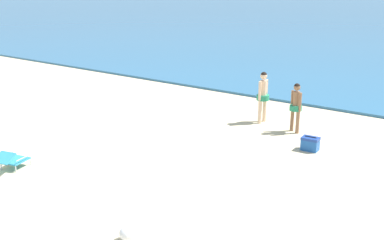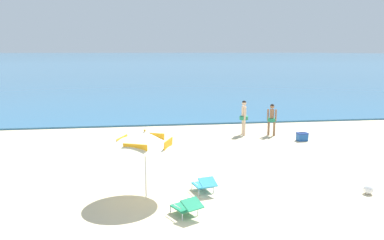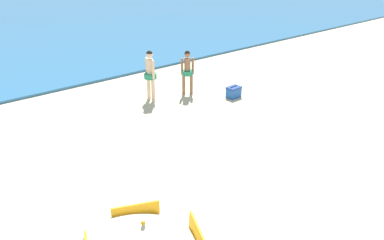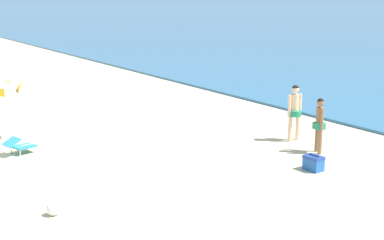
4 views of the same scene
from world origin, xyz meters
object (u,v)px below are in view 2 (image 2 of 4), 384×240
Objects in this scene: beach_umbrella_striped_main at (145,139)px; lounge_chair_under_umbrella at (204,184)px; lounge_chair_beside_umbrella at (187,206)px; beach_ball at (368,189)px; person_standing_near_shore at (272,117)px; cooler_box at (302,137)px; person_standing_beside at (244,115)px.

beach_umbrella_striped_main is 2.32m from lounge_chair_under_umbrella.
beach_umbrella_striped_main is at bearing 125.16° from lounge_chair_beside_umbrella.
lounge_chair_beside_umbrella is 3.52× the size of beach_ball.
lounge_chair_beside_umbrella is 5.69m from beach_ball.
lounge_chair_under_umbrella reaches higher than beach_ball.
person_standing_near_shore reaches higher than cooler_box.
person_standing_near_shore is (4.75, 7.28, 0.67)m from lounge_chair_under_umbrella.
cooler_box is at bearing -50.37° from person_standing_near_shore.
lounge_chair_beside_umbrella is at bearing -121.84° from person_standing_near_shore.
beach_umbrella_striped_main is at bearing -176.70° from lounge_chair_under_umbrella.
lounge_chair_beside_umbrella is at bearing -131.09° from cooler_box.
person_standing_beside is at bearing 66.07° from lounge_chair_under_umbrella.
cooler_box is (5.83, 5.97, -0.07)m from lounge_chair_under_umbrella.
cooler_box is 1.79× the size of beach_ball.
beach_ball is at bearing -97.84° from cooler_box.
beach_umbrella_striped_main is at bearing -141.41° from cooler_box.
beach_umbrella_striped_main is 2.23× the size of lounge_chair_under_umbrella.
person_standing_beside is (-1.37, 0.34, 0.09)m from person_standing_near_shore.
beach_umbrella_striped_main reaches higher than lounge_chair_beside_umbrella.
beach_umbrella_striped_main is 7.56× the size of beach_ball.
beach_umbrella_striped_main reaches higher than cooler_box.
person_standing_beside is 3.46× the size of cooler_box.
person_standing_beside reaches higher than lounge_chair_beside_umbrella.
lounge_chair_under_umbrella is at bearing -113.93° from person_standing_beside.
lounge_chair_beside_umbrella is at bearing -114.17° from person_standing_beside.
lounge_chair_under_umbrella reaches higher than lounge_chair_beside_umbrella.
beach_umbrella_striped_main is at bearing 173.90° from beach_ball.
person_standing_near_shore is at bearing 129.63° from cooler_box.
lounge_chair_under_umbrella is at bearing 170.54° from beach_ball.
lounge_chair_beside_umbrella is at bearing -115.31° from lounge_chair_under_umbrella.
person_standing_beside is at bearing 100.21° from beach_ball.
beach_ball is (5.64, 0.75, -0.13)m from lounge_chair_beside_umbrella.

